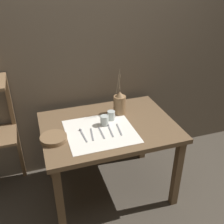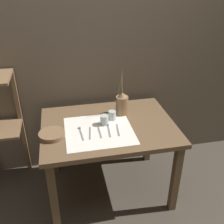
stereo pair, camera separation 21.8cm
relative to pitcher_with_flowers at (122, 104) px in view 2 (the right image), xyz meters
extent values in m
plane|color=#473F35|center=(-0.16, -0.16, -0.84)|extent=(12.00, 12.00, 0.00)
cube|color=brown|center=(-0.16, 0.36, 0.36)|extent=(7.00, 0.06, 2.40)
cube|color=brown|center=(-0.16, -0.16, -0.12)|extent=(1.13, 0.83, 0.04)
cube|color=brown|center=(-0.66, -0.51, -0.49)|extent=(0.06, 0.06, 0.70)
cube|color=brown|center=(0.35, -0.51, -0.49)|extent=(0.06, 0.06, 0.70)
cube|color=brown|center=(-0.66, 0.19, -0.49)|extent=(0.06, 0.06, 0.70)
cube|color=brown|center=(0.35, 0.19, -0.49)|extent=(0.06, 0.06, 0.70)
cube|color=brown|center=(-0.94, 0.30, -0.27)|extent=(0.04, 0.04, 1.13)
cube|color=white|center=(-0.25, -0.24, -0.10)|extent=(0.55, 0.52, 0.00)
cylinder|color=olive|center=(0.00, 0.00, -0.01)|extent=(0.11, 0.11, 0.17)
cone|color=olive|center=(0.00, 0.00, 0.09)|extent=(0.08, 0.08, 0.04)
cylinder|color=#847056|center=(0.00, 0.01, 0.20)|extent=(0.01, 0.04, 0.16)
cylinder|color=#847056|center=(0.00, 0.01, 0.19)|extent=(0.01, 0.04, 0.15)
cylinder|color=#847056|center=(-0.01, -0.01, 0.21)|extent=(0.01, 0.04, 0.18)
cylinder|color=#847056|center=(-0.02, 0.00, 0.22)|extent=(0.05, 0.04, 0.20)
cylinder|color=brown|center=(-0.63, -0.24, -0.08)|extent=(0.21, 0.21, 0.04)
cylinder|color=#B7C1BC|center=(-0.19, -0.15, -0.06)|extent=(0.07, 0.07, 0.08)
cylinder|color=#B7C1BC|center=(-0.11, -0.08, -0.06)|extent=(0.07, 0.07, 0.08)
cube|color=gray|center=(-0.40, -0.26, -0.10)|extent=(0.02, 0.18, 0.00)
sphere|color=gray|center=(-0.40, -0.18, -0.09)|extent=(0.02, 0.02, 0.02)
cube|color=gray|center=(-0.33, -0.26, -0.10)|extent=(0.04, 0.18, 0.00)
cube|color=gray|center=(-0.25, -0.26, -0.10)|extent=(0.01, 0.18, 0.00)
cube|color=gray|center=(-0.17, -0.26, -0.10)|extent=(0.03, 0.18, 0.00)
sphere|color=gray|center=(-0.16, -0.17, -0.09)|extent=(0.02, 0.02, 0.02)
cube|color=gray|center=(-0.10, -0.26, -0.10)|extent=(0.03, 0.18, 0.00)
camera|label=1|loc=(-0.73, -1.97, 1.08)|focal=42.00mm
camera|label=2|loc=(-0.52, -2.03, 1.08)|focal=42.00mm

